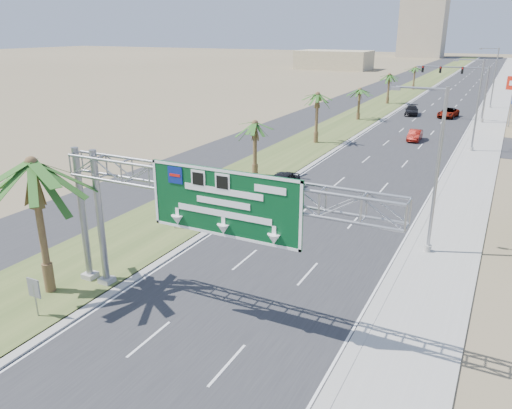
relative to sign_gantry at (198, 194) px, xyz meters
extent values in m
cube|color=#28282B|center=(1.06, 100.07, -6.05)|extent=(12.00, 300.00, 0.02)
cube|color=#9E9B93|center=(9.56, 100.07, -6.01)|extent=(4.00, 300.00, 0.10)
cube|color=#405525|center=(-8.94, 100.07, -6.00)|extent=(7.00, 300.00, 0.12)
cube|color=#28282B|center=(-15.94, 100.07, -6.05)|extent=(8.00, 300.00, 0.02)
cylinder|color=gray|center=(-6.14, 0.07, -2.36)|extent=(0.36, 0.36, 7.40)
cylinder|color=gray|center=(-7.34, 0.07, -2.36)|extent=(0.36, 0.36, 7.40)
cube|color=#9E9B93|center=(-6.14, 0.07, -5.86)|extent=(0.70, 0.70, 0.40)
cube|color=#9E9B93|center=(-7.34, 0.07, -5.86)|extent=(0.70, 0.70, 0.40)
cube|color=#06411C|center=(1.56, -0.41, -0.06)|extent=(7.20, 0.12, 3.00)
cube|color=navy|center=(-0.84, -0.49, 0.89)|extent=(0.75, 0.03, 0.75)
cone|color=white|center=(1.56, -0.49, -1.21)|extent=(0.56, 0.56, 0.45)
cylinder|color=brown|center=(-8.14, -1.93, -2.56)|extent=(0.36, 0.36, 7.00)
cylinder|color=brown|center=(-8.14, -1.93, -5.22)|extent=(0.54, 0.54, 1.68)
cylinder|color=brown|center=(-8.44, 22.07, -3.56)|extent=(0.36, 0.36, 5.00)
cylinder|color=brown|center=(-8.44, 22.07, -5.46)|extent=(0.54, 0.54, 1.20)
cylinder|color=brown|center=(-8.44, 38.07, -3.16)|extent=(0.36, 0.36, 5.80)
cylinder|color=brown|center=(-8.44, 38.07, -5.36)|extent=(0.54, 0.54, 1.39)
cylinder|color=brown|center=(-8.44, 56.07, -3.81)|extent=(0.36, 0.36, 4.50)
cylinder|color=brown|center=(-8.44, 56.07, -5.52)|extent=(0.54, 0.54, 1.08)
cylinder|color=brown|center=(-8.44, 75.07, -3.46)|extent=(0.36, 0.36, 5.20)
cylinder|color=brown|center=(-8.44, 75.07, -5.43)|extent=(0.54, 0.54, 1.25)
cylinder|color=brown|center=(-8.44, 100.07, -3.66)|extent=(0.36, 0.36, 4.80)
cylinder|color=brown|center=(-8.44, 100.07, -5.48)|extent=(0.54, 0.54, 1.15)
cylinder|color=gray|center=(8.56, 12.07, -1.06)|extent=(0.20, 0.20, 10.00)
cylinder|color=gray|center=(7.16, 12.07, 3.79)|extent=(2.80, 0.12, 0.12)
cube|color=slate|center=(5.76, 12.07, 3.69)|extent=(0.50, 0.22, 0.18)
cylinder|color=#9E9B93|center=(8.56, 12.07, -5.81)|extent=(0.44, 0.44, 0.50)
cylinder|color=gray|center=(8.56, 42.07, -1.06)|extent=(0.20, 0.20, 10.00)
cylinder|color=gray|center=(7.16, 42.07, 3.79)|extent=(2.80, 0.12, 0.12)
cube|color=slate|center=(5.76, 42.07, 3.69)|extent=(0.50, 0.22, 0.18)
cylinder|color=#9E9B93|center=(8.56, 42.07, -5.81)|extent=(0.44, 0.44, 0.50)
cylinder|color=gray|center=(8.56, 78.07, -1.06)|extent=(0.20, 0.20, 10.00)
cylinder|color=gray|center=(7.16, 78.07, 3.79)|extent=(2.80, 0.12, 0.12)
cube|color=slate|center=(5.76, 78.07, 3.69)|extent=(0.50, 0.22, 0.18)
cylinder|color=#9E9B93|center=(8.56, 78.07, -5.81)|extent=(0.44, 0.44, 0.50)
cylinder|color=gray|center=(8.26, 62.07, -2.06)|extent=(0.28, 0.28, 8.00)
cylinder|color=gray|center=(3.26, 62.07, 1.64)|extent=(10.00, 0.18, 0.18)
cube|color=black|center=(4.76, 61.87, 1.24)|extent=(0.32, 0.18, 0.95)
cube|color=black|center=(1.76, 61.87, 1.24)|extent=(0.32, 0.18, 0.95)
cube|color=black|center=(-0.74, 61.87, 1.24)|extent=(0.32, 0.18, 0.95)
sphere|color=red|center=(4.76, 61.75, 1.54)|extent=(0.22, 0.22, 0.22)
imported|color=black|center=(8.26, 62.07, 0.94)|extent=(0.16, 0.16, 0.60)
cylinder|color=#9E9B93|center=(8.26, 62.07, -5.76)|extent=(0.56, 0.56, 0.60)
cylinder|color=gray|center=(-6.74, -3.93, -5.16)|extent=(0.08, 0.08, 1.80)
cube|color=slate|center=(-6.74, -3.93, -4.46)|extent=(0.75, 0.06, 0.95)
cylinder|color=gray|center=(-7.44, 8.07, -5.16)|extent=(0.08, 0.08, 1.80)
cube|color=slate|center=(-7.44, 8.07, -4.46)|extent=(0.75, 0.06, 0.95)
cube|color=tan|center=(-30.94, 240.07, 11.44)|extent=(20.00, 16.00, 35.00)
cube|color=tan|center=(-43.94, 150.07, -3.06)|extent=(24.00, 14.00, 6.00)
imported|color=black|center=(-4.44, 18.89, -5.25)|extent=(2.17, 4.85, 1.62)
imported|color=#690E09|center=(1.84, 44.97, -5.40)|extent=(1.50, 4.03, 1.32)
imported|color=gray|center=(3.31, 64.59, -5.35)|extent=(3.01, 5.38, 1.42)
imported|color=black|center=(-2.18, 64.43, -5.35)|extent=(2.65, 5.13, 1.42)
cylinder|color=gray|center=(11.87, 60.30, -2.53)|extent=(0.20, 0.20, 7.06)
camera|label=1|loc=(11.82, -17.57, 6.95)|focal=35.00mm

